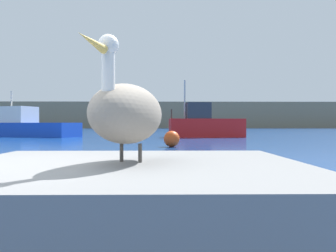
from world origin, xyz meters
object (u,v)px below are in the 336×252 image
fishing_boat_red (205,125)px  fishing_boat_blue (30,126)px  mooring_buoy (172,139)px  pelican (128,113)px

fishing_boat_red → fishing_boat_blue: 13.64m
fishing_boat_blue → mooring_buoy: fishing_boat_blue is taller
pelican → fishing_boat_red: fishing_boat_red is taller
pelican → mooring_buoy: pelican is taller
pelican → fishing_boat_blue: 27.00m
fishing_boat_red → pelican: bearing=76.8°
pelican → mooring_buoy: bearing=-166.8°
mooring_buoy → fishing_boat_blue: bearing=131.0°
pelican → fishing_boat_blue: size_ratio=0.17×
fishing_boat_blue → fishing_boat_red: bearing=-163.9°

